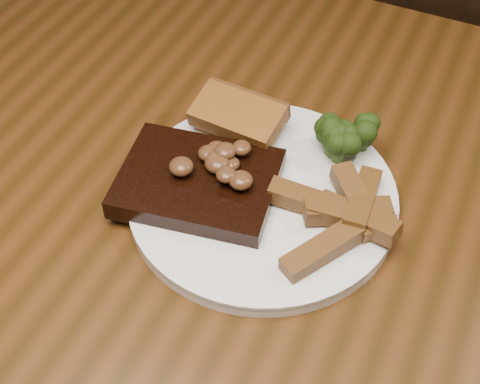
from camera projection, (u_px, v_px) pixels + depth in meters
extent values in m
cube|color=#45250D|center=(234.00, 237.00, 0.69)|extent=(1.60, 0.90, 0.04)
cube|color=black|center=(431.00, 84.00, 1.32)|extent=(0.55, 0.55, 0.04)
cylinder|color=black|center=(397.00, 94.00, 1.65)|extent=(0.04, 0.04, 0.41)
cylinder|color=black|center=(425.00, 250.00, 1.33)|extent=(0.04, 0.04, 0.41)
cylinder|color=black|center=(302.00, 160.00, 1.49)|extent=(0.04, 0.04, 0.41)
cube|color=black|center=(391.00, 18.00, 1.06)|extent=(0.40, 0.19, 0.44)
cylinder|color=white|center=(262.00, 198.00, 0.69)|extent=(0.32, 0.32, 0.01)
cube|color=black|center=(198.00, 183.00, 0.68)|extent=(0.17, 0.14, 0.02)
cube|color=beige|center=(173.00, 223.00, 0.65)|extent=(0.13, 0.04, 0.02)
cube|color=brown|center=(237.00, 129.00, 0.73)|extent=(0.10, 0.06, 0.02)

